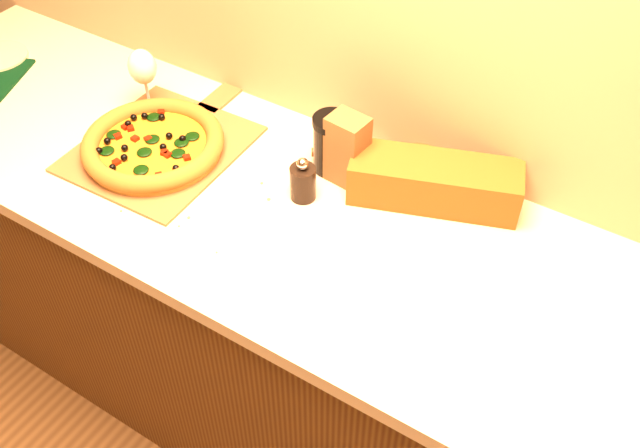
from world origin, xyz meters
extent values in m
cube|color=#44230E|center=(0.00, 1.43, 0.43)|extent=(2.80, 0.65, 0.86)
cube|color=beige|center=(0.00, 1.43, 0.88)|extent=(2.84, 0.68, 0.04)
cube|color=brown|center=(-0.52, 1.43, 0.90)|extent=(0.39, 0.43, 0.01)
cube|color=brown|center=(-0.53, 1.70, 0.90)|extent=(0.07, 0.17, 0.01)
cylinder|color=gold|center=(-0.52, 1.41, 0.92)|extent=(0.33, 0.33, 0.02)
cylinder|color=yellow|center=(-0.52, 1.41, 0.93)|extent=(0.28, 0.28, 0.01)
torus|color=#99491B|center=(-0.52, 1.41, 0.94)|extent=(0.35, 0.35, 0.04)
ellipsoid|color=black|center=(-0.47, 1.45, 0.94)|extent=(0.04, 0.04, 0.01)
sphere|color=black|center=(-0.57, 1.39, 0.94)|extent=(0.02, 0.02, 0.02)
cube|color=#921105|center=(-0.50, 1.36, 0.94)|extent=(0.02, 0.02, 0.01)
cylinder|color=black|center=(-0.60, 1.26, 0.90)|extent=(0.03, 0.03, 0.01)
cylinder|color=black|center=(-0.13, 1.48, 0.94)|extent=(0.06, 0.06, 0.09)
sphere|color=silver|center=(-0.13, 1.48, 1.00)|extent=(0.03, 0.03, 0.03)
cylinder|color=#5C230F|center=(-0.01, 1.70, 0.93)|extent=(0.26, 0.18, 0.05)
cylinder|color=#5C230F|center=(0.13, 1.79, 0.93)|extent=(0.07, 0.05, 0.02)
cylinder|color=#5C230F|center=(-0.15, 1.62, 0.93)|extent=(0.07, 0.05, 0.02)
cube|color=brown|center=(0.13, 1.63, 0.95)|extent=(0.41, 0.25, 0.11)
cylinder|color=silver|center=(-0.66, 1.55, 0.90)|extent=(0.06, 0.06, 0.00)
cylinder|color=silver|center=(-0.66, 1.55, 0.94)|extent=(0.01, 0.01, 0.08)
ellipsoid|color=silver|center=(-0.66, 1.55, 1.03)|extent=(0.07, 0.07, 0.09)
cube|color=brown|center=(-0.07, 1.59, 0.99)|extent=(0.10, 0.08, 0.18)
cylinder|color=black|center=(-0.12, 1.61, 0.97)|extent=(0.09, 0.09, 0.13)
cylinder|color=black|center=(-0.12, 1.61, 1.04)|extent=(0.09, 0.09, 0.02)
camera|label=1|loc=(0.56, 0.47, 2.04)|focal=40.00mm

